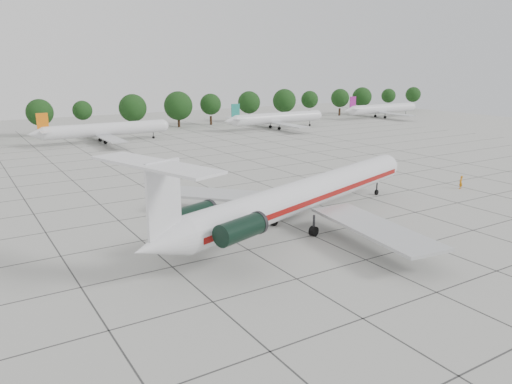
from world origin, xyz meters
TOP-DOWN VIEW (x-y plane):
  - ground at (0.00, 0.00)m, footprint 260.00×260.00m
  - apron_joints at (0.00, 15.00)m, footprint 170.00×170.00m
  - main_airliner at (-0.20, -5.35)m, footprint 43.55×33.27m
  - ground_crew at (30.92, -3.31)m, footprint 0.79×0.61m
  - bg_airliner_c at (-0.71, 67.61)m, footprint 28.24×27.20m
  - bg_airliner_d at (46.49, 67.03)m, footprint 28.24×27.20m
  - bg_airliner_e at (92.30, 72.30)m, footprint 28.24×27.20m
  - tree_line at (-11.68, 85.00)m, footprint 249.86×8.44m

SIDE VIEW (x-z plane):
  - ground at x=0.00m, z-range 0.00..0.00m
  - apron_joints at x=0.00m, z-range 0.00..0.02m
  - ground_crew at x=30.92m, z-range 0.00..1.92m
  - bg_airliner_c at x=-0.71m, z-range -0.79..6.61m
  - bg_airliner_d at x=46.49m, z-range -0.79..6.61m
  - bg_airliner_e at x=92.30m, z-range -0.79..6.61m
  - main_airliner at x=-0.20m, z-range -1.53..8.91m
  - tree_line at x=-11.68m, z-range 0.87..11.09m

